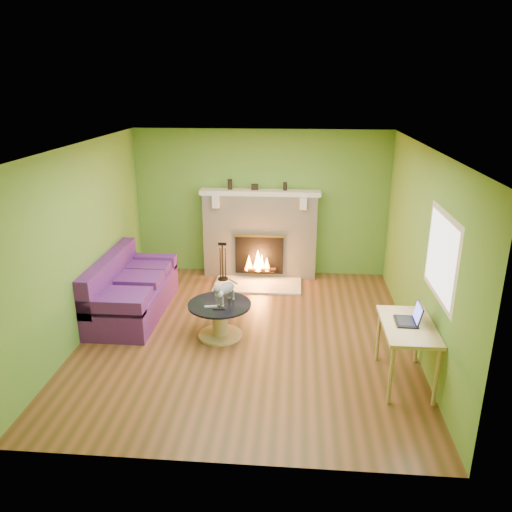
{
  "coord_description": "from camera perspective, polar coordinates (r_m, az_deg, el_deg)",
  "views": [
    {
      "loc": [
        0.64,
        -6.2,
        3.37
      ],
      "look_at": [
        0.09,
        0.4,
        1.04
      ],
      "focal_mm": 35.0,
      "sensor_mm": 36.0,
      "label": 1
    }
  ],
  "objects": [
    {
      "name": "floor",
      "position": [
        7.09,
        -0.98,
        -9.0
      ],
      "size": [
        5.0,
        5.0,
        0.0
      ],
      "primitive_type": "plane",
      "color": "#543718",
      "rests_on": "ground"
    },
    {
      "name": "ceiling",
      "position": [
        6.28,
        -1.12,
        12.35
      ],
      "size": [
        5.0,
        5.0,
        0.0
      ],
      "primitive_type": "plane",
      "rotation": [
        3.14,
        0.0,
        0.0
      ],
      "color": "white",
      "rests_on": "wall_back"
    },
    {
      "name": "wall_back",
      "position": [
        8.97,
        0.56,
        6.04
      ],
      "size": [
        5.0,
        0.0,
        5.0
      ],
      "primitive_type": "plane",
      "rotation": [
        1.57,
        0.0,
        0.0
      ],
      "color": "#5B9330",
      "rests_on": "floor"
    },
    {
      "name": "wall_front",
      "position": [
        4.29,
        -4.45,
        -9.5
      ],
      "size": [
        5.0,
        0.0,
        5.0
      ],
      "primitive_type": "plane",
      "rotation": [
        -1.57,
        0.0,
        0.0
      ],
      "color": "#5B9330",
      "rests_on": "floor"
    },
    {
      "name": "wall_left",
      "position": [
        7.15,
        -19.3,
        1.44
      ],
      "size": [
        0.0,
        5.0,
        5.0
      ],
      "primitive_type": "plane",
      "rotation": [
        1.57,
        0.0,
        1.57
      ],
      "color": "#5B9330",
      "rests_on": "floor"
    },
    {
      "name": "wall_right",
      "position": [
        6.74,
        18.36,
        0.48
      ],
      "size": [
        0.0,
        5.0,
        5.0
      ],
      "primitive_type": "plane",
      "rotation": [
        1.57,
        0.0,
        -1.57
      ],
      "color": "#5B9330",
      "rests_on": "floor"
    },
    {
      "name": "window_frame",
      "position": [
        5.83,
        20.45,
        -0.05
      ],
      "size": [
        0.0,
        1.2,
        1.2
      ],
      "primitive_type": "plane",
      "rotation": [
        1.57,
        0.0,
        -1.57
      ],
      "color": "silver",
      "rests_on": "wall_right"
    },
    {
      "name": "window_pane",
      "position": [
        5.83,
        20.37,
        -0.05
      ],
      "size": [
        0.0,
        1.06,
        1.06
      ],
      "primitive_type": "plane",
      "rotation": [
        1.57,
        0.0,
        -1.57
      ],
      "color": "white",
      "rests_on": "wall_right"
    },
    {
      "name": "fireplace",
      "position": [
        8.93,
        0.46,
        2.47
      ],
      "size": [
        2.1,
        0.46,
        1.58
      ],
      "color": "beige",
      "rests_on": "floor"
    },
    {
      "name": "hearth",
      "position": [
        8.7,
        0.19,
        -3.29
      ],
      "size": [
        1.5,
        0.75,
        0.03
      ],
      "primitive_type": "cube",
      "color": "beige",
      "rests_on": "floor"
    },
    {
      "name": "mantel",
      "position": [
        8.72,
        0.47,
        7.27
      ],
      "size": [
        2.1,
        0.28,
        0.08
      ],
      "primitive_type": "cube",
      "color": "silver",
      "rests_on": "fireplace"
    },
    {
      "name": "sofa",
      "position": [
        7.84,
        -14.23,
        -3.93
      ],
      "size": [
        0.9,
        1.99,
        0.89
      ],
      "color": "#481A64",
      "rests_on": "floor"
    },
    {
      "name": "coffee_table",
      "position": [
        6.95,
        -4.14,
        -7.02
      ],
      "size": [
        0.87,
        0.87,
        0.49
      ],
      "color": "tan",
      "rests_on": "floor"
    },
    {
      "name": "desk",
      "position": [
        6.03,
        16.96,
        -8.27
      ],
      "size": [
        0.58,
        1.01,
        0.75
      ],
      "color": "tan",
      "rests_on": "floor"
    },
    {
      "name": "cat",
      "position": [
        6.82,
        -3.48,
        -4.04
      ],
      "size": [
        0.4,
        0.57,
        0.33
      ],
      "primitive_type": null,
      "rotation": [
        0.0,
        0.0,
        -0.44
      ],
      "color": "slate",
      "rests_on": "coffee_table"
    },
    {
      "name": "remote_silver",
      "position": [
        6.76,
        -5.18,
        -5.77
      ],
      "size": [
        0.18,
        0.07,
        0.02
      ],
      "primitive_type": "cube",
      "rotation": [
        0.0,
        0.0,
        0.18
      ],
      "color": "gray",
      "rests_on": "coffee_table"
    },
    {
      "name": "remote_black",
      "position": [
        6.69,
        -4.25,
        -6.04
      ],
      "size": [
        0.16,
        0.05,
        0.02
      ],
      "primitive_type": "cube",
      "rotation": [
        0.0,
        0.0,
        0.08
      ],
      "color": "black",
      "rests_on": "coffee_table"
    },
    {
      "name": "laptop",
      "position": [
        5.98,
        16.88,
        -6.26
      ],
      "size": [
        0.29,
        0.33,
        0.24
      ],
      "primitive_type": null,
      "rotation": [
        0.0,
        0.0,
        -0.03
      ],
      "color": "black",
      "rests_on": "desk"
    },
    {
      "name": "fire_tools",
      "position": [
        8.78,
        -3.83,
        -0.6
      ],
      "size": [
        0.18,
        0.18,
        0.69
      ],
      "primitive_type": null,
      "color": "black",
      "rests_on": "hearth"
    },
    {
      "name": "mantel_vase_left",
      "position": [
        8.77,
        -3.0,
        8.19
      ],
      "size": [
        0.08,
        0.08,
        0.18
      ],
      "primitive_type": "cylinder",
      "color": "black",
      "rests_on": "mantel"
    },
    {
      "name": "mantel_vase_right",
      "position": [
        8.7,
        3.35,
        7.95
      ],
      "size": [
        0.07,
        0.07,
        0.14
      ],
      "primitive_type": "cylinder",
      "color": "black",
      "rests_on": "mantel"
    },
    {
      "name": "mantel_box",
      "position": [
        8.74,
        -0.14,
        7.9
      ],
      "size": [
        0.12,
        0.08,
        0.1
      ],
      "primitive_type": "cube",
      "color": "black",
      "rests_on": "mantel"
    }
  ]
}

